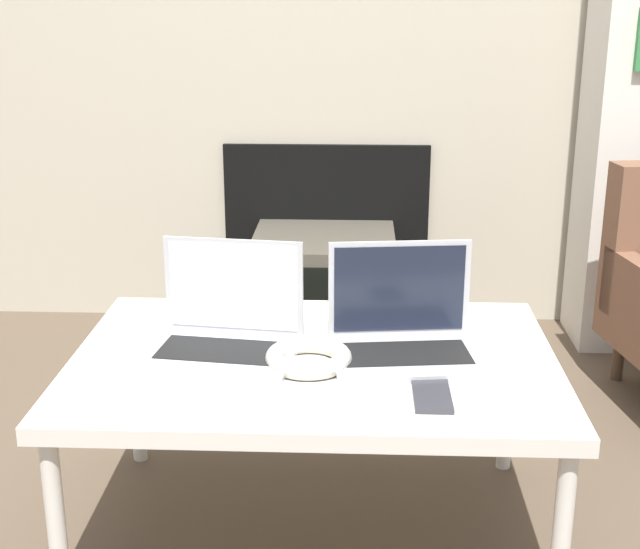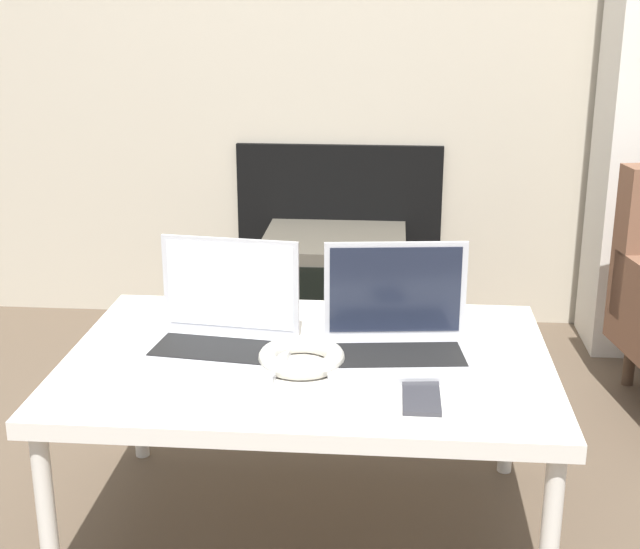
# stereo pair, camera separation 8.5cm
# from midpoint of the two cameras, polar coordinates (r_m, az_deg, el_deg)

# --- Properties ---
(table) EXTENTS (1.03, 0.71, 0.44)m
(table) POSITION_cam_midpoint_polar(r_m,az_deg,el_deg) (1.92, -1.66, -6.15)
(table) COLOR silver
(table) RESTS_ON ground_plane
(laptop_left) EXTENTS (0.34, 0.27, 0.23)m
(laptop_left) POSITION_cam_midpoint_polar(r_m,az_deg,el_deg) (1.93, -7.29, -3.47)
(laptop_left) COLOR #B2B2B7
(laptop_left) RESTS_ON table
(laptop_right) EXTENTS (0.34, 0.27, 0.23)m
(laptop_right) POSITION_cam_midpoint_polar(r_m,az_deg,el_deg) (1.90, 4.10, -3.66)
(laptop_right) COLOR #B2B2B7
(laptop_right) RESTS_ON table
(headphones) EXTENTS (0.18, 0.18, 0.04)m
(headphones) POSITION_cam_midpoint_polar(r_m,az_deg,el_deg) (1.85, -2.06, -5.34)
(headphones) COLOR beige
(headphones) RESTS_ON table
(phone) EXTENTS (0.07, 0.15, 0.01)m
(phone) POSITION_cam_midpoint_polar(r_m,az_deg,el_deg) (1.73, 5.76, -7.69)
(phone) COLOR #333338
(phone) RESTS_ON table
(tv) EXTENTS (0.48, 0.46, 0.38)m
(tv) POSITION_cam_midpoint_polar(r_m,az_deg,el_deg) (3.07, -0.55, -0.97)
(tv) COLOR #4C473D
(tv) RESTS_ON ground_plane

